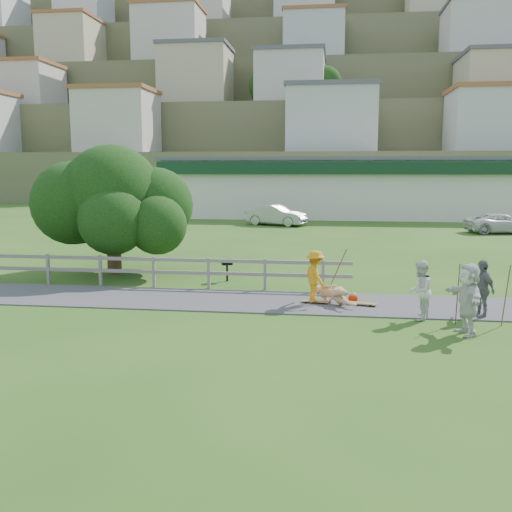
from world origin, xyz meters
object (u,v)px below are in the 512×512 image
(spectator_d, at_px, (468,299))
(car_white, at_px, (502,223))
(car_silver, at_px, (276,215))
(bbq, at_px, (227,270))
(spectator_a, at_px, (420,290))
(skater_fallen, at_px, (334,295))
(tree, at_px, (113,216))
(skater_rider, at_px, (315,279))
(spectator_b, at_px, (482,289))

(spectator_d, distance_m, car_white, 25.16)
(car_silver, distance_m, bbq, 21.14)
(spectator_d, xyz_separation_m, car_white, (7.53, 24.01, -0.29))
(spectator_a, bearing_deg, bbq, -106.34)
(skater_fallen, distance_m, spectator_a, 2.82)
(car_silver, relative_size, bbq, 5.44)
(car_silver, bearing_deg, spectator_d, -144.98)
(tree, bearing_deg, car_white, 40.80)
(skater_rider, relative_size, car_white, 0.35)
(spectator_d, height_order, tree, tree)
(tree, bearing_deg, car_silver, 77.09)
(skater_rider, xyz_separation_m, tree, (-8.20, 4.30, 1.50))
(skater_rider, height_order, skater_fallen, skater_rider)
(spectator_a, relative_size, spectator_d, 0.91)
(skater_rider, height_order, car_white, skater_rider)
(spectator_a, relative_size, tree, 0.27)
(skater_fallen, height_order, tree, tree)
(spectator_b, bearing_deg, skater_rider, -125.88)
(spectator_a, height_order, spectator_b, spectator_a)
(car_white, bearing_deg, tree, 119.50)
(car_silver, bearing_deg, skater_rider, -152.11)
(spectator_d, relative_size, car_silver, 0.41)
(spectator_a, xyz_separation_m, bbq, (-6.33, 4.69, -0.42))
(skater_rider, height_order, spectator_a, spectator_a)
(skater_fallen, xyz_separation_m, car_silver, (-4.19, 24.35, 0.42))
(tree, relative_size, bbq, 7.55)
(spectator_b, height_order, spectator_d, spectator_d)
(car_white, height_order, bbq, car_white)
(spectator_d, height_order, car_silver, spectator_d)
(spectator_b, xyz_separation_m, car_silver, (-8.32, 25.31, -0.09))
(skater_fallen, bearing_deg, skater_rider, 142.20)
(spectator_b, bearing_deg, spectator_d, -48.40)
(spectator_d, relative_size, bbq, 2.23)
(car_silver, bearing_deg, spectator_b, -142.30)
(skater_rider, bearing_deg, spectator_a, -142.37)
(spectator_a, height_order, spectator_d, spectator_d)
(spectator_a, xyz_separation_m, tree, (-11.14, 5.74, 1.46))
(skater_fallen, height_order, spectator_a, spectator_a)
(skater_fallen, relative_size, spectator_a, 1.07)
(car_silver, distance_m, tree, 20.66)
(tree, bearing_deg, spectator_d, -30.10)
(car_white, bearing_deg, spectator_a, 148.14)
(skater_fallen, height_order, car_white, car_white)
(spectator_b, xyz_separation_m, tree, (-12.92, 5.23, 1.47))
(spectator_b, xyz_separation_m, bbq, (-8.11, 4.18, -0.42))
(car_silver, distance_m, car_white, 15.38)
(spectator_d, xyz_separation_m, tree, (-12.13, 7.03, 1.37))
(skater_rider, bearing_deg, car_silver, -17.89)
(skater_rider, relative_size, spectator_d, 0.87)
(skater_fallen, distance_m, bbq, 5.11)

